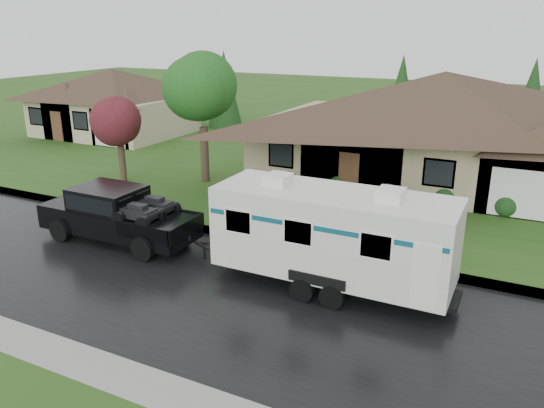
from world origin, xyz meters
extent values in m
plane|color=#294E18|center=(0.00, 0.00, 0.00)|extent=(140.00, 140.00, 0.00)
cube|color=black|center=(0.00, -2.00, 0.01)|extent=(140.00, 8.00, 0.01)
cube|color=gray|center=(0.00, 2.25, 0.07)|extent=(140.00, 0.50, 0.15)
cube|color=#294E18|center=(0.00, 15.00, 0.07)|extent=(140.00, 26.00, 0.15)
cube|color=tan|center=(2.00, 14.00, 1.65)|extent=(18.00, 10.00, 3.00)
pyramid|color=#36261D|center=(2.00, 14.00, 5.75)|extent=(19.44, 10.80, 2.60)
cube|color=tan|center=(-22.00, 16.00, 1.55)|extent=(10.00, 8.00, 2.80)
pyramid|color=#36261D|center=(-22.00, 16.00, 4.95)|extent=(10.80, 8.64, 2.00)
cube|color=tan|center=(-19.00, 14.00, 1.41)|extent=(3.20, 4.00, 2.52)
cylinder|color=#382B1E|center=(-8.77, 8.01, 1.58)|extent=(0.43, 0.43, 2.86)
sphere|color=#256721|center=(-8.77, 8.01, 4.72)|extent=(3.95, 3.95, 3.95)
cylinder|color=#382B1E|center=(-12.41, 5.83, 1.16)|extent=(0.35, 0.35, 2.03)
sphere|color=maroon|center=(-12.41, 5.83, 3.38)|extent=(2.80, 2.80, 2.80)
sphere|color=#143814|center=(-4.30, 9.30, 0.65)|extent=(1.00, 1.00, 1.00)
sphere|color=#143814|center=(-1.78, 9.30, 0.65)|extent=(1.00, 1.00, 1.00)
sphere|color=#143814|center=(0.74, 9.30, 0.65)|extent=(1.00, 1.00, 1.00)
sphere|color=#143814|center=(3.26, 9.30, 0.65)|extent=(1.00, 1.00, 1.00)
sphere|color=#143814|center=(5.78, 9.30, 0.65)|extent=(1.00, 1.00, 1.00)
cube|color=black|center=(-7.43, -0.07, 0.82)|extent=(6.34, 2.11, 0.91)
cube|color=black|center=(-9.76, -0.07, 1.11)|extent=(1.69, 2.06, 0.37)
cube|color=black|center=(-7.86, -0.07, 1.64)|extent=(2.54, 1.99, 0.95)
cube|color=black|center=(-7.86, -0.07, 1.69)|extent=(2.32, 2.03, 0.58)
cube|color=black|center=(-5.43, -0.07, 1.04)|extent=(2.32, 2.01, 0.06)
cylinder|color=black|center=(-9.44, -1.11, 0.44)|extent=(0.89, 0.34, 0.89)
cylinder|color=black|center=(-9.44, 0.96, 0.44)|extent=(0.89, 0.34, 0.89)
cylinder|color=black|center=(-5.43, -1.11, 0.44)|extent=(0.89, 0.34, 0.89)
cylinder|color=black|center=(-5.43, 0.96, 0.44)|extent=(0.89, 0.34, 0.89)
cube|color=silver|center=(1.27, -0.07, 1.88)|extent=(7.40, 2.54, 2.59)
cube|color=black|center=(1.27, -0.07, 0.42)|extent=(7.82, 1.27, 0.15)
cube|color=#0D4B5E|center=(1.27, -0.07, 2.45)|extent=(7.25, 2.56, 0.15)
cube|color=white|center=(-0.64, -0.07, 3.34)|extent=(0.74, 0.85, 0.34)
cube|color=white|center=(2.96, -0.07, 3.34)|extent=(0.74, 0.85, 0.34)
cylinder|color=black|center=(0.79, -1.32, 0.37)|extent=(0.74, 0.25, 0.74)
cylinder|color=black|center=(0.79, 1.17, 0.37)|extent=(0.74, 0.25, 0.74)
cylinder|color=black|center=(1.74, -1.32, 0.37)|extent=(0.74, 0.25, 0.74)
cylinder|color=black|center=(1.74, 1.17, 0.37)|extent=(0.74, 0.25, 0.74)
camera|label=1|loc=(6.34, -14.55, 7.95)|focal=35.00mm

